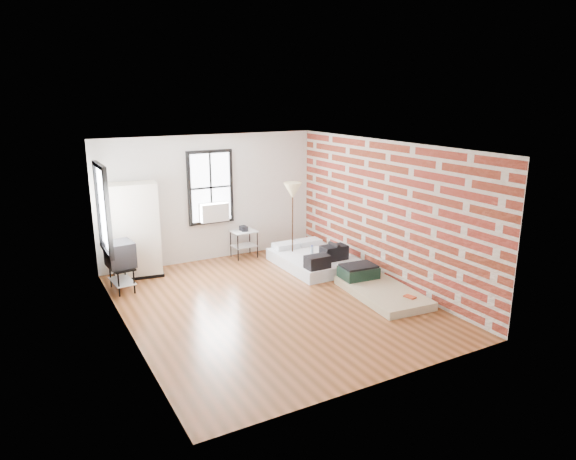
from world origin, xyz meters
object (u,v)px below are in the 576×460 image
mattress_bare (377,287)px  floor_lamp (293,194)px  side_table (244,236)px  mattress_main (315,259)px  wardrobe (135,231)px  tv_stand (120,256)px

mattress_bare → floor_lamp: 2.81m
side_table → mattress_bare: bearing=-68.5°
mattress_main → side_table: 1.75m
wardrobe → tv_stand: bearing=-115.6°
mattress_main → mattress_bare: size_ratio=0.96×
floor_lamp → side_table: bearing=132.3°
side_table → tv_stand: bearing=-165.2°
wardrobe → tv_stand: (-0.46, -0.69, -0.28)m
tv_stand → wardrobe: bearing=51.9°
mattress_bare → wardrobe: wardrobe is taller
floor_lamp → tv_stand: (-3.67, 0.11, -0.86)m
mattress_bare → wardrobe: 4.94m
mattress_bare → side_table: size_ratio=2.69×
wardrobe → floor_lamp: size_ratio=1.08×
mattress_bare → wardrobe: (-3.70, 3.17, 0.84)m
mattress_main → tv_stand: size_ratio=1.98×
mattress_main → floor_lamp: (-0.29, 0.48, 1.38)m
mattress_bare → tv_stand: 4.87m
wardrobe → tv_stand: 0.87m
mattress_main → floor_lamp: 1.49m
mattress_bare → wardrobe: size_ratio=1.03×
tv_stand → mattress_main: bearing=-13.0°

